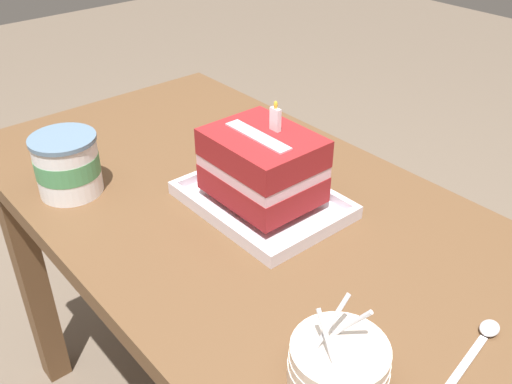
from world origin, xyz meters
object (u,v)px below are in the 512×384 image
birthday_cake (262,165)px  ice_cream_tub (67,164)px  bowl_stack (339,363)px  foil_tray (262,202)px  serving_spoon_near_tray (483,337)px

birthday_cake → ice_cream_tub: size_ratio=1.56×
bowl_stack → ice_cream_tub: (-0.61, -0.06, 0.03)m
birthday_cake → ice_cream_tub: (-0.26, -0.24, -0.03)m
foil_tray → birthday_cake: 0.07m
ice_cream_tub → bowl_stack: bearing=5.4°
bowl_stack → birthday_cake: bearing=152.7°
bowl_stack → serving_spoon_near_tray: size_ratio=0.80×
birthday_cake → foil_tray: bearing=-90.0°
bowl_stack → ice_cream_tub: ice_cream_tub is taller
foil_tray → serving_spoon_near_tray: bearing=1.7°
foil_tray → ice_cream_tub: ice_cream_tub is taller
serving_spoon_near_tray → ice_cream_tub: bearing=-160.1°
foil_tray → serving_spoon_near_tray: (0.43, 0.01, -0.00)m
birthday_cake → serving_spoon_near_tray: birthday_cake is taller
foil_tray → ice_cream_tub: bearing=-138.1°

